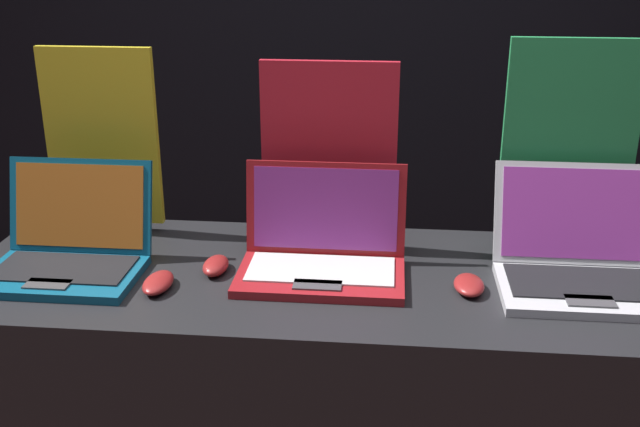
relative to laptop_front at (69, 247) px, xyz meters
name	(u,v)px	position (x,y,z in m)	size (l,w,h in m)	color
wall_back	(358,3)	(0.58, 1.69, 0.41)	(8.00, 0.05, 2.80)	black
laptop_front	(69,247)	(0.00, 0.00, 0.00)	(0.35, 0.29, 0.24)	#0F5170
mouse_front	(158,283)	(0.23, -0.08, -0.04)	(0.06, 0.12, 0.03)	maroon
promo_stand_front	(103,145)	(0.00, 0.26, 0.17)	(0.29, 0.07, 0.48)	black
laptop_middle	(322,249)	(0.59, 0.05, 0.00)	(0.38, 0.26, 0.24)	maroon
mouse_middle	(216,266)	(0.34, 0.02, -0.04)	(0.06, 0.10, 0.03)	maroon
promo_stand_middle	(329,161)	(0.59, 0.21, 0.17)	(0.33, 0.07, 0.46)	black
laptop_back	(578,259)	(1.17, 0.04, 0.00)	(0.36, 0.33, 0.24)	#B7B7BC
mouse_back	(469,285)	(0.92, -0.02, -0.04)	(0.07, 0.11, 0.03)	maroon
promo_stand_back	(568,151)	(1.17, 0.26, 0.19)	(0.32, 0.07, 0.52)	black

